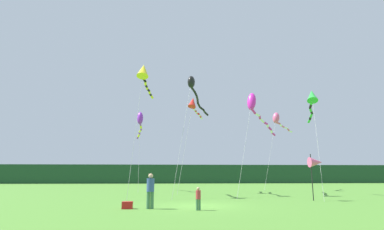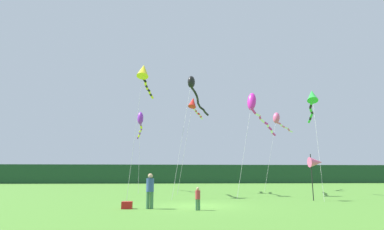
{
  "view_description": "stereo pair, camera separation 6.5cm",
  "coord_description": "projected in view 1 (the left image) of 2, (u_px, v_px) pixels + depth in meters",
  "views": [
    {
      "loc": [
        -1.69,
        -17.73,
        1.71
      ],
      "look_at": [
        0.0,
        6.0,
        6.3
      ],
      "focal_mm": 28.89,
      "sensor_mm": 36.0,
      "label": 1
    },
    {
      "loc": [
        -1.62,
        -17.73,
        1.71
      ],
      "look_at": [
        0.0,
        6.0,
        6.3
      ],
      "focal_mm": 28.89,
      "sensor_mm": 36.0,
      "label": 2
    }
  ],
  "objects": [
    {
      "name": "ground_plane",
      "position": [
        200.0,
        206.0,
        17.16
      ],
      "size": [
        120.0,
        120.0,
        0.0
      ],
      "primitive_type": "plane",
      "color": "#4C842D"
    },
    {
      "name": "distant_treeline",
      "position": [
        178.0,
        174.0,
        61.57
      ],
      "size": [
        108.0,
        2.18,
        3.63
      ],
      "primitive_type": "cube",
      "color": "#1E4228",
      "rests_on": "ground"
    },
    {
      "name": "person_adult",
      "position": [
        150.0,
        189.0,
        15.76
      ],
      "size": [
        0.39,
        0.39,
        1.76
      ],
      "color": "#3F724C",
      "rests_on": "ground"
    },
    {
      "name": "person_child",
      "position": [
        198.0,
        197.0,
        15.05
      ],
      "size": [
        0.24,
        0.24,
        1.1
      ],
      "color": "#3F724C",
      "rests_on": "ground"
    },
    {
      "name": "cooler_box",
      "position": [
        127.0,
        205.0,
        15.63
      ],
      "size": [
        0.53,
        0.36,
        0.36
      ],
      "primitive_type": "cube",
      "color": "red",
      "rests_on": "ground"
    },
    {
      "name": "banner_flag_pole",
      "position": [
        316.0,
        163.0,
        20.95
      ],
      "size": [
        0.9,
        0.7,
        3.08
      ],
      "color": "black",
      "rests_on": "ground"
    },
    {
      "name": "kite_green",
      "position": [
        312.0,
        99.0,
        25.42
      ],
      "size": [
        2.97,
        7.59,
        8.71
      ],
      "color": "#B2B2B2",
      "rests_on": "ground"
    },
    {
      "name": "kite_yellow",
      "position": [
        144.0,
        73.0,
        25.6
      ],
      "size": [
        1.26,
        7.39,
        10.82
      ],
      "color": "#B2B2B2",
      "rests_on": "ground"
    },
    {
      "name": "kite_magenta",
      "position": [
        255.0,
        107.0,
        27.2
      ],
      "size": [
        5.99,
        8.5,
        8.79
      ],
      "color": "#B2B2B2",
      "rests_on": "ground"
    },
    {
      "name": "kite_purple",
      "position": [
        140.0,
        121.0,
        33.01
      ],
      "size": [
        1.15,
        7.12,
        8.32
      ],
      "color": "#B2B2B2",
      "rests_on": "ground"
    },
    {
      "name": "kite_red",
      "position": [
        193.0,
        104.0,
        31.05
      ],
      "size": [
        2.86,
        5.64,
        9.44
      ],
      "color": "#B2B2B2",
      "rests_on": "ground"
    },
    {
      "name": "kite_black",
      "position": [
        194.0,
        89.0,
        27.9
      ],
      "size": [
        3.84,
        9.62,
        10.38
      ],
      "color": "#B2B2B2",
      "rests_on": "ground"
    },
    {
      "name": "kite_rainbow",
      "position": [
        278.0,
        120.0,
        35.21
      ],
      "size": [
        5.39,
        5.19,
        8.74
      ],
      "color": "#B2B2B2",
      "rests_on": "ground"
    }
  ]
}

